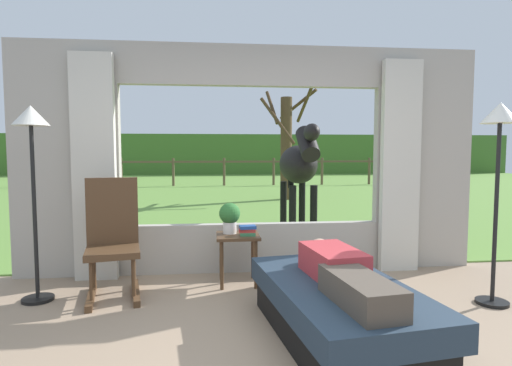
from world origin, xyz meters
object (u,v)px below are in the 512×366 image
side_table (238,243)px  potted_plant (230,216)px  floor_lamp_left (32,144)px  recliner_sofa (338,310)px  floor_lamp_right (499,142)px  rocking_chair (113,238)px  horse (299,166)px  pasture_tree (287,143)px  reclining_person (341,271)px  book_stack (247,230)px

side_table → potted_plant: 0.29m
potted_plant → floor_lamp_left: 1.96m
side_table → recliner_sofa: bearing=-64.1°
floor_lamp_right → rocking_chair: bearing=169.9°
horse → potted_plant: bearing=61.1°
recliner_sofa → pasture_tree: (1.16, 8.66, 1.39)m
recliner_sofa → floor_lamp_right: floor_lamp_right is taller
rocking_chair → floor_lamp_right: (3.46, -0.62, 0.91)m
reclining_person → floor_lamp_right: bearing=12.1°
recliner_sofa → side_table: bearing=108.0°
floor_lamp_left → horse: bearing=39.6°
recliner_sofa → pasture_tree: bearing=74.4°
side_table → floor_lamp_right: bearing=-19.8°
recliner_sofa → floor_lamp_left: floor_lamp_left is taller
pasture_tree → floor_lamp_right: bearing=-86.9°
horse → book_stack: bearing=66.1°
floor_lamp_left → recliner_sofa: bearing=-22.5°
horse → floor_lamp_right: bearing=111.9°
reclining_person → side_table: (-0.65, 1.39, -0.10)m
pasture_tree → side_table: bearing=-103.9°
floor_lamp_left → rocking_chair: bearing=9.0°
reclining_person → recliner_sofa: bearing=82.0°
floor_lamp_left → horse: 3.84m
recliner_sofa → horse: horse is taller
potted_plant → floor_lamp_left: (-1.79, -0.36, 0.74)m
side_table → horse: bearing=63.1°
recliner_sofa → side_table: 1.51m
reclining_person → side_table: bearing=107.2°
potted_plant → pasture_tree: size_ratio=0.10×
rocking_chair → pasture_tree: pasture_tree is taller
book_stack → floor_lamp_right: (2.15, -0.75, 0.88)m
rocking_chair → horse: (2.29, 2.33, 0.61)m
rocking_chair → potted_plant: 1.17m
recliner_sofa → side_table: (-0.65, 1.34, 0.21)m
potted_plant → horse: (1.17, 2.08, 0.45)m
rocking_chair → book_stack: size_ratio=6.33×
potted_plant → horse: horse is taller
recliner_sofa → reclining_person: bearing=-98.0°
side_table → potted_plant: potted_plant is taller
floor_lamp_left → horse: (2.95, 2.44, -0.28)m
recliner_sofa → floor_lamp_left: 2.99m
rocking_chair → floor_lamp_left: floor_lamp_left is taller
floor_lamp_left → pasture_tree: size_ratio=0.56×
recliner_sofa → potted_plant: (-0.73, 1.40, 0.48)m
floor_lamp_left → floor_lamp_right: (4.11, -0.51, 0.01)m
horse → recliner_sofa: bearing=83.3°
side_table → floor_lamp_right: (2.25, -0.81, 1.03)m
floor_lamp_right → pasture_tree: (-0.43, 8.13, 0.15)m
rocking_chair → floor_lamp_right: 3.63m
reclining_person → book_stack: bearing=104.7°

